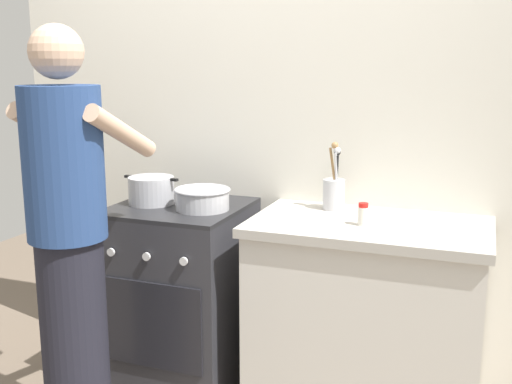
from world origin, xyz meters
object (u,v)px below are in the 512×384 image
at_px(pot, 151,190).
at_px(utensil_crock, 334,191).
at_px(spice_bottle, 363,214).
at_px(stove_range, 181,295).
at_px(mixing_bowl, 202,198).
at_px(person, 70,248).

height_order(pot, utensil_crock, utensil_crock).
xyz_separation_m(utensil_crock, spice_bottle, (0.18, -0.24, -0.04)).
relative_size(pot, spice_bottle, 2.98).
xyz_separation_m(stove_range, mixing_bowl, (0.14, -0.04, 0.50)).
height_order(mixing_bowl, person, person).
xyz_separation_m(pot, utensil_crock, (0.84, 0.19, 0.02)).
height_order(spice_bottle, person, person).
relative_size(stove_range, pot, 3.17).
distance_m(stove_range, utensil_crock, 0.90).
xyz_separation_m(mixing_bowl, spice_bottle, (0.74, -0.02, -0.01)).
height_order(pot, mixing_bowl, pot).
relative_size(pot, utensil_crock, 0.91).
relative_size(stove_range, mixing_bowl, 3.46).
bearing_deg(pot, stove_range, 4.98).
height_order(pot, person, person).
relative_size(stove_range, person, 0.53).
bearing_deg(pot, person, -89.91).
relative_size(stove_range, spice_bottle, 9.47).
bearing_deg(mixing_bowl, utensil_crock, 21.15).
xyz_separation_m(stove_range, utensil_crock, (0.70, 0.18, 0.54)).
bearing_deg(person, stove_range, 77.73).
bearing_deg(utensil_crock, spice_bottle, -52.53).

